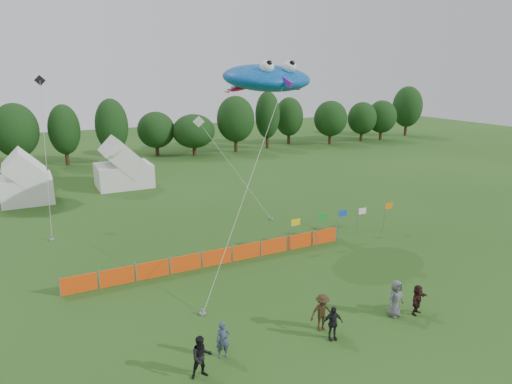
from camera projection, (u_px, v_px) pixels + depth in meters
name	position (u px, v px, depth m)	size (l,w,h in m)	color
ground	(315.00, 331.00, 20.95)	(160.00, 160.00, 0.00)	#234C16
treeline	(131.00, 128.00, 59.20)	(104.57, 8.78, 8.36)	#382314
tent_left	(26.00, 181.00, 40.90)	(4.33, 4.33, 3.82)	white
tent_right	(123.00, 168.00, 46.29)	(5.44, 4.35, 3.84)	silver
barrier_fence	(217.00, 257.00, 27.96)	(17.90, 0.06, 1.00)	#F2480D
flag_row	(341.00, 220.00, 31.79)	(8.73, 0.75, 2.25)	gray
spectator_a	(223.00, 340.00, 18.88)	(0.59, 0.39, 1.61)	#344057
spectator_b	(201.00, 357.00, 17.66)	(0.85, 0.67, 1.76)	black
spectator_c	(322.00, 312.00, 20.86)	(1.15, 0.66, 1.79)	#342614
spectator_d	(333.00, 323.00, 20.15)	(0.94, 0.39, 1.61)	black
spectator_e	(395.00, 298.00, 22.05)	(0.91, 0.59, 1.87)	#55565B
spectator_f	(417.00, 300.00, 22.27)	(1.41, 0.45, 1.52)	black
stingray_kite	(265.00, 78.00, 31.74)	(12.67, 18.56, 12.29)	blue
small_kite_white	(220.00, 150.00, 40.55)	(2.89, 10.58, 7.44)	white
small_kite_dark	(44.00, 141.00, 34.61)	(1.35, 8.19, 11.21)	black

